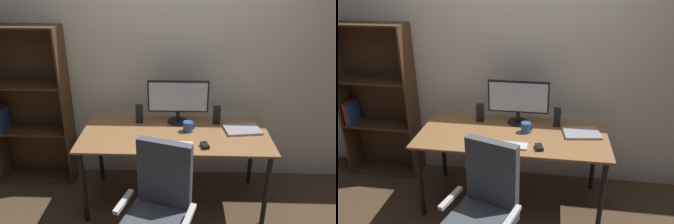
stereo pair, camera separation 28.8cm
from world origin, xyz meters
The scene contains 12 objects.
ground_plane centered at (0.00, 0.00, 0.00)m, with size 12.00×12.00×0.00m, color #4C3826.
back_wall centered at (0.00, 0.55, 1.30)m, with size 6.40×0.10×2.60m, color silver.
desk centered at (0.00, 0.00, 0.66)m, with size 1.69×0.76×0.74m.
monitor centered at (0.02, 0.24, 0.98)m, with size 0.57×0.20×0.42m.
keyboard centered at (0.01, -0.24, 0.75)m, with size 0.29×0.11×0.02m, color silver.
mouse centered at (0.25, -0.24, 0.76)m, with size 0.06×0.10×0.03m, color black.
coffee_mug centered at (0.12, 0.04, 0.79)m, with size 0.10×0.09×0.09m.
laptop centered at (0.62, 0.08, 0.75)m, with size 0.32×0.23×0.02m, color #99999E.
speaker_left centered at (-0.35, 0.23, 0.82)m, with size 0.06×0.07×0.17m, color black.
speaker_right centered at (0.39, 0.23, 0.82)m, with size 0.06×0.07×0.17m, color black.
office_chair centered at (-0.10, -0.78, 0.46)m, with size 0.57×0.57×1.01m.
bookshelf centered at (-1.48, 0.38, 0.81)m, with size 0.77×0.28×1.63m.
Camera 1 is at (0.03, -2.61, 2.08)m, focal length 34.65 mm.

